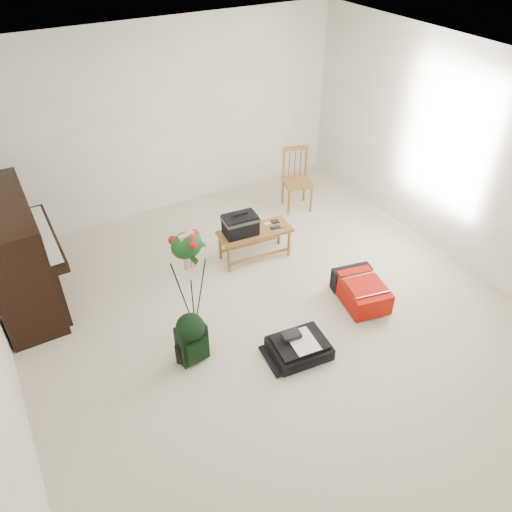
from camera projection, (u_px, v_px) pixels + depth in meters
floor at (273, 319)px, 5.33m from camera, size 5.00×5.50×0.01m
ceiling at (280, 84)px, 3.83m from camera, size 5.00×5.50×0.01m
wall_back at (165, 121)px, 6.49m from camera, size 5.00×0.04×2.50m
wall_right at (466, 160)px, 5.57m from camera, size 0.04×5.50×2.50m
piano at (17, 257)px, 5.22m from camera, size 0.71×1.50×1.25m
bench at (245, 227)px, 5.88m from camera, size 0.92×0.44×0.68m
dining_chair at (296, 180)px, 6.93m from camera, size 0.47×0.47×0.87m
red_suitcase at (358, 288)px, 5.51m from camera, size 0.55×0.72×0.28m
black_duffel at (299, 347)px, 4.90m from camera, size 0.60×0.50×0.23m
green_backpack at (191, 336)px, 4.71m from camera, size 0.30×0.27×0.56m
flower_stand at (191, 284)px, 4.85m from camera, size 0.46×0.46×1.24m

